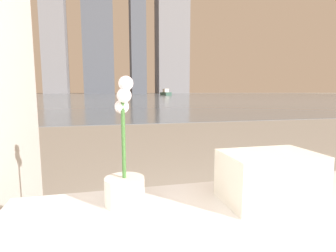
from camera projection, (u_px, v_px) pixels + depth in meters
The scene contains 10 objects.
potted_orchid at pixel (125, 176), 0.81m from camera, with size 0.12×0.12×0.40m.
towel_stack at pixel (269, 177), 0.84m from camera, with size 0.29×0.19×0.16m.
harbor_water at pixel (108, 95), 60.02m from camera, with size 180.00×110.00×0.01m.
harbor_boat_0 at pixel (166, 93), 59.48m from camera, with size 1.86×4.12×1.49m.
harbor_boat_1 at pixel (5, 94), 34.81m from camera, with size 3.36×4.37×1.58m.
harbor_boat_3 at pixel (24, 93), 50.30m from camera, with size 1.70×4.75×1.77m.
skyline_tower_1 at pixel (53, 25), 105.78m from camera, with size 9.34×8.14×55.29m.
skyline_tower_2 at pixel (98, 33), 110.05m from camera, with size 12.55×7.13×50.66m.
skyline_tower_3 at pixel (137, 25), 113.37m from camera, with size 6.42×9.25×58.60m.
skyline_tower_4 at pixel (172, 6), 115.71m from camera, with size 13.87×10.47×76.96m.
Camera 1 is at (-0.58, 0.02, 0.88)m, focal length 28.00 mm.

